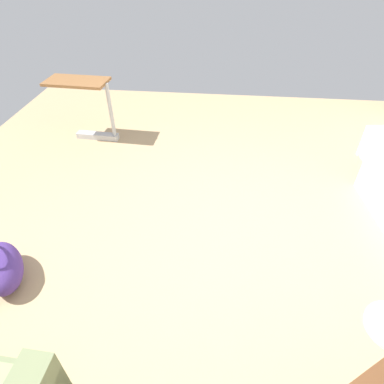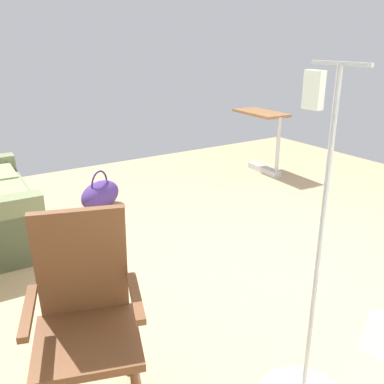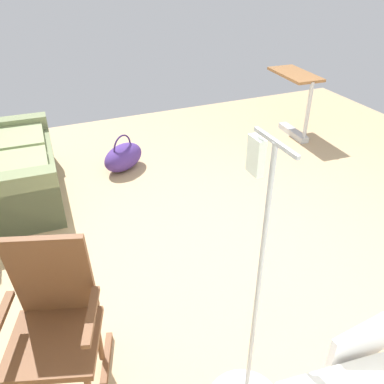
{
  "view_description": "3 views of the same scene",
  "coord_description": "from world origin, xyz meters",
  "views": [
    {
      "loc": [
        0.04,
        2.33,
        2.31
      ],
      "look_at": [
        0.23,
        0.52,
        0.85
      ],
      "focal_mm": 30.15,
      "sensor_mm": 36.0,
      "label": 1
    },
    {
      "loc": [
        -2.45,
        2.33,
        1.76
      ],
      "look_at": [
        0.24,
        0.61,
        0.61
      ],
      "focal_mm": 39.5,
      "sensor_mm": 36.0,
      "label": 2
    },
    {
      "loc": [
        -2.45,
        1.75,
        2.29
      ],
      "look_at": [
        -0.17,
        0.77,
        0.76
      ],
      "focal_mm": 37.7,
      "sensor_mm": 36.0,
      "label": 3
    }
  ],
  "objects": [
    {
      "name": "overbed_table",
      "position": [
        1.88,
        -1.63,
        0.53
      ],
      "size": [
        0.85,
        0.44,
        0.84
      ],
      "color": "#B2B5BA",
      "rests_on": "ground"
    },
    {
      "name": "rocking_chair",
      "position": [
        -0.77,
        1.85,
        0.5
      ],
      "size": [
        0.87,
        0.69,
        1.05
      ],
      "color": "brown",
      "rests_on": "ground"
    },
    {
      "name": "couch",
      "position": [
        1.66,
        2.05,
        0.31
      ],
      "size": [
        1.63,
        0.92,
        0.85
      ],
      "color": "#737D57",
      "rests_on": "ground"
    },
    {
      "name": "ground_plane",
      "position": [
        0.0,
        0.0,
        0.0
      ],
      "size": [
        6.88,
        6.88,
        0.0
      ],
      "primitive_type": "plane",
      "color": "tan"
    },
    {
      "name": "duffel_bag",
      "position": [
        1.79,
        0.82,
        0.15
      ],
      "size": [
        0.58,
        0.64,
        0.43
      ],
      "color": "#472D7A",
      "rests_on": "ground"
    },
    {
      "name": "iv_pole",
      "position": [
        -1.33,
        0.94,
        0.25
      ],
      "size": [
        0.44,
        0.44,
        1.69
      ],
      "color": "#B2B5BA",
      "rests_on": "ground"
    }
  ]
}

